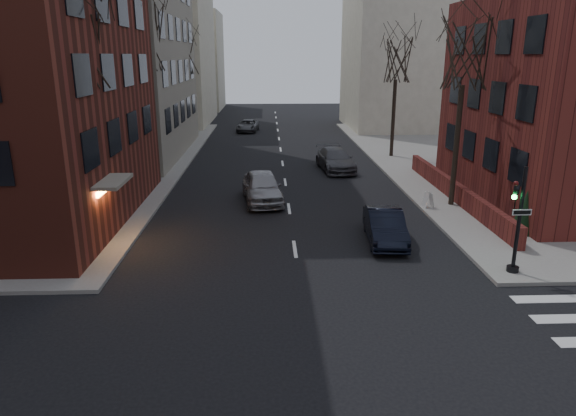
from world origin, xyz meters
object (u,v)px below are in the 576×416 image
(streetlamp_far, at_px, (193,95))
(parked_sedan, at_px, (385,226))
(car_lane_silver, at_px, (262,187))
(sandwich_board, at_px, (428,200))
(tree_right_b, at_px, (397,59))
(tree_left_b, at_px, (145,39))
(car_lane_far, at_px, (248,126))
(tree_right_a, at_px, (465,53))
(traffic_signal, at_px, (517,227))
(car_lane_gray, at_px, (335,160))
(tree_left_c, at_px, (181,54))
(tree_left_a, at_px, (78,41))
(streetlamp_near, at_px, (146,121))
(evergreen_shrub, at_px, (525,211))

(streetlamp_far, xyz_separation_m, parked_sedan, (12.20, -29.23, -3.52))
(car_lane_silver, height_order, sandwich_board, car_lane_silver)
(tree_right_b, distance_m, parked_sedan, 20.98)
(tree_left_b, xyz_separation_m, car_lane_far, (5.55, 21.08, -8.29))
(tree_right_a, relative_size, tree_right_b, 1.06)
(car_lane_silver, height_order, car_lane_far, car_lane_silver)
(traffic_signal, relative_size, car_lane_far, 0.89)
(car_lane_gray, relative_size, car_lane_far, 1.17)
(traffic_signal, relative_size, tree_left_b, 0.37)
(tree_left_c, distance_m, streetlamp_far, 4.33)
(tree_right_b, bearing_deg, tree_left_b, -161.18)
(tree_left_b, xyz_separation_m, tree_left_c, (0.00, 14.00, -0.88))
(traffic_signal, height_order, sandwich_board, traffic_signal)
(tree_left_a, bearing_deg, car_lane_far, 80.48)
(tree_right_a, xyz_separation_m, car_lane_gray, (-5.10, 9.44, -7.26))
(streetlamp_far, relative_size, car_lane_gray, 1.19)
(tree_left_a, xyz_separation_m, tree_left_b, (0.00, 12.00, 0.44))
(parked_sedan, xyz_separation_m, car_lane_silver, (-5.44, 6.64, 0.14))
(tree_left_b, height_order, streetlamp_near, tree_left_b)
(tree_right_a, xyz_separation_m, parked_sedan, (-4.80, -5.23, -7.31))
(tree_left_c, distance_m, tree_right_a, 28.17)
(parked_sedan, bearing_deg, tree_left_b, 138.26)
(evergreen_shrub, bearing_deg, car_lane_gray, 115.73)
(car_lane_gray, bearing_deg, tree_right_b, 36.04)
(car_lane_gray, bearing_deg, tree_left_a, -138.72)
(tree_left_a, distance_m, streetlamp_near, 9.07)
(tree_left_c, distance_m, car_lane_far, 11.65)
(tree_left_c, height_order, tree_right_a, same)
(tree_left_b, xyz_separation_m, streetlamp_far, (0.60, 16.00, -4.68))
(traffic_signal, xyz_separation_m, tree_left_a, (-16.74, 5.01, 6.56))
(tree_right_b, bearing_deg, car_lane_gray, -138.17)
(streetlamp_near, xyz_separation_m, streetlamp_far, (0.00, 20.00, 0.00))
(streetlamp_far, distance_m, car_lane_gray, 19.13)
(tree_left_a, relative_size, tree_left_c, 1.06)
(tree_right_a, distance_m, parked_sedan, 10.19)
(parked_sedan, distance_m, evergreen_shrub, 6.54)
(traffic_signal, xyz_separation_m, parked_sedan, (-3.94, 3.77, -1.19))
(streetlamp_near, distance_m, evergreen_shrub, 20.84)
(tree_left_a, distance_m, car_lane_far, 34.45)
(streetlamp_far, bearing_deg, sandwich_board, -57.54)
(tree_left_c, xyz_separation_m, streetlamp_near, (0.60, -18.00, -3.79))
(traffic_signal, relative_size, tree_right_b, 0.44)
(tree_right_a, bearing_deg, tree_left_c, 128.66)
(tree_right_b, height_order, sandwich_board, tree_right_b)
(car_lane_gray, bearing_deg, streetlamp_far, 123.47)
(car_lane_far, bearing_deg, car_lane_silver, -81.01)
(streetlamp_near, relative_size, parked_sedan, 1.44)
(tree_left_b, distance_m, evergreen_shrub, 24.36)
(streetlamp_near, bearing_deg, tree_right_a, -13.24)
(sandwich_board, bearing_deg, tree_right_a, 10.71)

